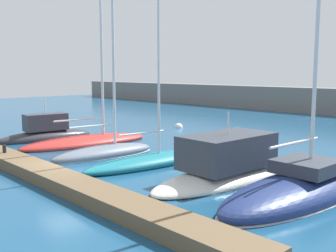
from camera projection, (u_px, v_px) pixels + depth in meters
name	position (u px, v px, depth m)	size (l,w,h in m)	color
ground_plane	(68.00, 173.00, 19.86)	(120.00, 120.00, 0.00)	navy
dock_pier	(42.00, 172.00, 18.90)	(25.29, 1.51, 0.56)	brown
motorboat_charcoal_nearest	(46.00, 133.00, 29.68)	(2.49, 7.26, 3.51)	#2D2D33
sailboat_red_second	(86.00, 140.00, 27.88)	(3.69, 9.61, 17.24)	#B72D28
sailboat_slate_third	(104.00, 151.00, 23.87)	(2.39, 6.85, 12.22)	slate
sailboat_teal_fourth	(153.00, 159.00, 21.74)	(2.68, 8.64, 15.75)	#19707F
motorboat_ivory_fifth	(231.00, 166.00, 18.90)	(3.18, 9.81, 3.60)	silver
sailboat_navy_sixth	(304.00, 187.00, 16.37)	(3.37, 10.45, 17.30)	navy
mooring_buoy_white	(179.00, 127.00, 36.33)	(0.76, 0.76, 0.76)	white
dock_bollard	(4.00, 149.00, 22.10)	(0.20, 0.20, 0.44)	black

